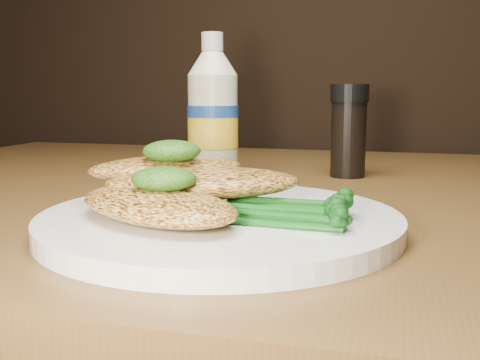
# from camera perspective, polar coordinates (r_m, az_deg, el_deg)

# --- Properties ---
(plate) EXTENTS (0.29, 0.29, 0.01)m
(plate) POSITION_cam_1_polar(r_m,az_deg,el_deg) (0.46, -1.97, -4.17)
(plate) COLOR white
(plate) RESTS_ON dining_table
(chicken_front) EXTENTS (0.17, 0.14, 0.02)m
(chicken_front) POSITION_cam_1_polar(r_m,az_deg,el_deg) (0.43, -8.27, -2.46)
(chicken_front) COLOR gold
(chicken_front) RESTS_ON plate
(chicken_mid) EXTENTS (0.18, 0.14, 0.02)m
(chicken_mid) POSITION_cam_1_polar(r_m,az_deg,el_deg) (0.47, -3.62, -0.28)
(chicken_mid) COLOR gold
(chicken_mid) RESTS_ON plate
(chicken_back) EXTENTS (0.15, 0.14, 0.02)m
(chicken_back) POSITION_cam_1_polar(r_m,az_deg,el_deg) (0.51, -7.25, 1.19)
(chicken_back) COLOR gold
(chicken_back) RESTS_ON plate
(pesto_front) EXTENTS (0.06, 0.05, 0.02)m
(pesto_front) POSITION_cam_1_polar(r_m,az_deg,el_deg) (0.43, -7.56, 0.09)
(pesto_front) COLOR black
(pesto_front) RESTS_ON chicken_front
(pesto_back) EXTENTS (0.06, 0.06, 0.02)m
(pesto_back) POSITION_cam_1_polar(r_m,az_deg,el_deg) (0.49, -6.79, 2.88)
(pesto_back) COLOR black
(pesto_back) RESTS_ON chicken_back
(broccolini_bundle) EXTENTS (0.17, 0.14, 0.02)m
(broccolini_bundle) POSITION_cam_1_polar(r_m,az_deg,el_deg) (0.43, 3.74, -2.41)
(broccolini_bundle) COLOR #135917
(broccolini_bundle) RESTS_ON plate
(mayo_bottle) EXTENTS (0.07, 0.07, 0.18)m
(mayo_bottle) POSITION_cam_1_polar(r_m,az_deg,el_deg) (0.72, -2.71, 7.30)
(mayo_bottle) COLOR #E7E5C4
(mayo_bottle) RESTS_ON dining_table
(pepper_grinder) EXTENTS (0.06, 0.06, 0.12)m
(pepper_grinder) POSITION_cam_1_polar(r_m,az_deg,el_deg) (0.74, 10.72, 4.80)
(pepper_grinder) COLOR black
(pepper_grinder) RESTS_ON dining_table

